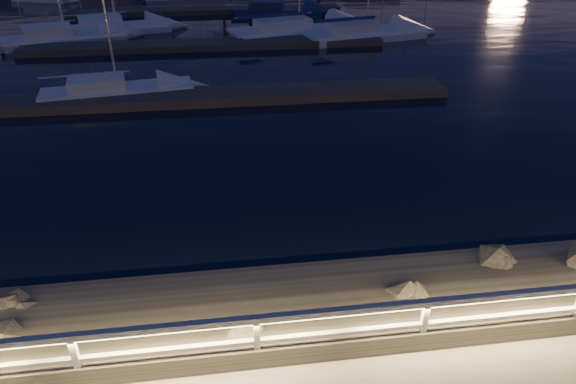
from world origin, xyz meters
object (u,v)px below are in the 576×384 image
(sailboat_f, at_px, (62,37))
(sailboat_c, at_px, (363,33))
(sailboat_g, at_px, (276,10))
(sailboat_j, at_px, (113,27))
(guard_rail, at_px, (193,336))
(sailboat_b, at_px, (114,90))
(sailboat_l, at_px, (295,29))

(sailboat_f, bearing_deg, sailboat_c, -23.04)
(sailboat_g, bearing_deg, sailboat_j, -143.28)
(guard_rail, bearing_deg, sailboat_b, 103.44)
(sailboat_f, distance_m, sailboat_j, 3.88)
(guard_rail, distance_m, sailboat_c, 28.90)
(sailboat_b, bearing_deg, sailboat_g, 54.69)
(sailboat_b, height_order, sailboat_c, sailboat_c)
(sailboat_c, xyz_separation_m, sailboat_g, (-4.61, 9.48, -0.03))
(guard_rail, distance_m, sailboat_l, 29.34)
(sailboat_c, xyz_separation_m, sailboat_j, (-16.56, 4.19, -0.00))
(sailboat_j, bearing_deg, sailboat_g, 9.33)
(sailboat_l, bearing_deg, sailboat_b, -145.41)
(sailboat_c, bearing_deg, sailboat_g, 102.83)
(sailboat_g, relative_size, sailboat_l, 0.80)
(sailboat_j, bearing_deg, sailboat_l, -25.94)
(guard_rail, distance_m, sailboat_f, 29.79)
(guard_rail, height_order, sailboat_c, sailboat_c)
(sailboat_j, xyz_separation_m, sailboat_l, (12.33, -2.49, 0.02))
(sailboat_f, height_order, sailboat_l, sailboat_l)
(sailboat_c, height_order, sailboat_l, sailboat_l)
(guard_rail, relative_size, sailboat_c, 3.09)
(guard_rail, xyz_separation_m, sailboat_l, (6.06, 28.69, -0.92))
(sailboat_f, relative_size, sailboat_g, 1.03)
(sailboat_c, relative_size, sailboat_f, 1.07)
(sailboat_g, height_order, sailboat_l, sailboat_l)
(sailboat_f, xyz_separation_m, sailboat_g, (14.66, 8.07, -0.03))
(sailboat_c, xyz_separation_m, sailboat_f, (-19.26, 1.40, 0.00))
(sailboat_c, distance_m, sailboat_l, 4.56)
(guard_rail, distance_m, sailboat_b, 17.43)
(sailboat_b, xyz_separation_m, sailboat_f, (-4.92, 11.47, 0.04))
(sailboat_f, bearing_deg, sailboat_g, 9.98)
(sailboat_c, relative_size, sailboat_g, 1.11)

